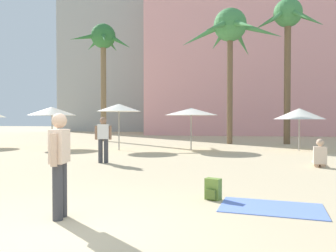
{
  "coord_description": "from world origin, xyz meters",
  "views": [
    {
      "loc": [
        2.28,
        -4.32,
        1.61
      ],
      "look_at": [
        0.77,
        6.86,
        1.35
      ],
      "focal_mm": 35.47,
      "sensor_mm": 36.0,
      "label": 1
    }
  ],
  "objects_px": {
    "cafe_umbrella_2": "(119,108)",
    "cafe_umbrella_4": "(191,112)",
    "beach_towel": "(271,208)",
    "person_near_right": "(103,138)",
    "backpack": "(213,189)",
    "palm_tree_center": "(230,31)",
    "palm_tree_far_left": "(103,45)",
    "palm_tree_right": "(288,25)",
    "person_far_right": "(319,157)",
    "cafe_umbrella_1": "(299,114)",
    "cafe_umbrella_3": "(52,111)",
    "person_mid_right": "(60,161)"
  },
  "relations": [
    {
      "from": "cafe_umbrella_2",
      "to": "backpack",
      "type": "distance_m",
      "value": 11.03
    },
    {
      "from": "cafe_umbrella_2",
      "to": "cafe_umbrella_3",
      "type": "height_order",
      "value": "cafe_umbrella_2"
    },
    {
      "from": "cafe_umbrella_4",
      "to": "cafe_umbrella_1",
      "type": "bearing_deg",
      "value": 5.67
    },
    {
      "from": "beach_towel",
      "to": "person_near_right",
      "type": "height_order",
      "value": "person_near_right"
    },
    {
      "from": "palm_tree_center",
      "to": "cafe_umbrella_1",
      "type": "distance_m",
      "value": 7.33
    },
    {
      "from": "palm_tree_far_left",
      "to": "cafe_umbrella_2",
      "type": "xyz_separation_m",
      "value": [
        3.01,
        -6.48,
        -4.7
      ]
    },
    {
      "from": "cafe_umbrella_2",
      "to": "backpack",
      "type": "relative_size",
      "value": 5.61
    },
    {
      "from": "cafe_umbrella_2",
      "to": "cafe_umbrella_4",
      "type": "height_order",
      "value": "cafe_umbrella_2"
    },
    {
      "from": "beach_towel",
      "to": "person_mid_right",
      "type": "relative_size",
      "value": 1.06
    },
    {
      "from": "palm_tree_far_left",
      "to": "person_far_right",
      "type": "bearing_deg",
      "value": -45.07
    },
    {
      "from": "palm_tree_center",
      "to": "person_mid_right",
      "type": "height_order",
      "value": "palm_tree_center"
    },
    {
      "from": "palm_tree_far_left",
      "to": "palm_tree_center",
      "type": "xyz_separation_m",
      "value": [
        8.81,
        -1.56,
        0.23
      ]
    },
    {
      "from": "person_far_right",
      "to": "cafe_umbrella_1",
      "type": "bearing_deg",
      "value": 2.61
    },
    {
      "from": "palm_tree_far_left",
      "to": "cafe_umbrella_3",
      "type": "distance_m",
      "value": 7.66
    },
    {
      "from": "palm_tree_center",
      "to": "palm_tree_right",
      "type": "height_order",
      "value": "palm_tree_right"
    },
    {
      "from": "person_near_right",
      "to": "beach_towel",
      "type": "bearing_deg",
      "value": -151.38
    },
    {
      "from": "person_far_right",
      "to": "person_near_right",
      "type": "distance_m",
      "value": 7.47
    },
    {
      "from": "cafe_umbrella_3",
      "to": "beach_towel",
      "type": "distance_m",
      "value": 14.71
    },
    {
      "from": "cafe_umbrella_3",
      "to": "person_mid_right",
      "type": "distance_m",
      "value": 13.52
    },
    {
      "from": "palm_tree_center",
      "to": "cafe_umbrella_1",
      "type": "height_order",
      "value": "palm_tree_center"
    },
    {
      "from": "cafe_umbrella_4",
      "to": "backpack",
      "type": "height_order",
      "value": "cafe_umbrella_4"
    },
    {
      "from": "backpack",
      "to": "person_near_right",
      "type": "bearing_deg",
      "value": -117.31
    },
    {
      "from": "beach_towel",
      "to": "backpack",
      "type": "xyz_separation_m",
      "value": [
        -1.04,
        0.5,
        0.19
      ]
    },
    {
      "from": "cafe_umbrella_3",
      "to": "cafe_umbrella_1",
      "type": "bearing_deg",
      "value": 1.48
    },
    {
      "from": "cafe_umbrella_2",
      "to": "person_far_right",
      "type": "xyz_separation_m",
      "value": [
        8.25,
        -4.81,
        -1.83
      ]
    },
    {
      "from": "palm_tree_far_left",
      "to": "person_near_right",
      "type": "relative_size",
      "value": 5.02
    },
    {
      "from": "palm_tree_far_left",
      "to": "backpack",
      "type": "distance_m",
      "value": 19.19
    },
    {
      "from": "cafe_umbrella_2",
      "to": "beach_towel",
      "type": "height_order",
      "value": "cafe_umbrella_2"
    },
    {
      "from": "backpack",
      "to": "person_mid_right",
      "type": "height_order",
      "value": "person_mid_right"
    },
    {
      "from": "beach_towel",
      "to": "person_near_right",
      "type": "xyz_separation_m",
      "value": [
        -4.98,
        5.44,
        0.9
      ]
    },
    {
      "from": "palm_tree_center",
      "to": "palm_tree_right",
      "type": "bearing_deg",
      "value": 4.98
    },
    {
      "from": "palm_tree_right",
      "to": "person_far_right",
      "type": "height_order",
      "value": "palm_tree_right"
    },
    {
      "from": "palm_tree_far_left",
      "to": "palm_tree_right",
      "type": "xyz_separation_m",
      "value": [
        12.36,
        -1.25,
        0.59
      ]
    },
    {
      "from": "palm_tree_right",
      "to": "person_near_right",
      "type": "distance_m",
      "value": 14.72
    },
    {
      "from": "cafe_umbrella_4",
      "to": "person_far_right",
      "type": "height_order",
      "value": "cafe_umbrella_4"
    },
    {
      "from": "palm_tree_center",
      "to": "person_far_right",
      "type": "bearing_deg",
      "value": -75.87
    },
    {
      "from": "palm_tree_far_left",
      "to": "cafe_umbrella_4",
      "type": "height_order",
      "value": "palm_tree_far_left"
    },
    {
      "from": "palm_tree_right",
      "to": "cafe_umbrella_4",
      "type": "distance_m",
      "value": 9.27
    },
    {
      "from": "backpack",
      "to": "palm_tree_center",
      "type": "bearing_deg",
      "value": -159.95
    },
    {
      "from": "beach_towel",
      "to": "cafe_umbrella_3",
      "type": "bearing_deg",
      "value": 131.75
    },
    {
      "from": "palm_tree_center",
      "to": "cafe_umbrella_2",
      "type": "xyz_separation_m",
      "value": [
        -5.8,
        -4.92,
        -4.93
      ]
    },
    {
      "from": "palm_tree_center",
      "to": "palm_tree_far_left",
      "type": "bearing_deg",
      "value": 169.96
    },
    {
      "from": "cafe_umbrella_4",
      "to": "backpack",
      "type": "bearing_deg",
      "value": -83.86
    },
    {
      "from": "cafe_umbrella_2",
      "to": "person_near_right",
      "type": "bearing_deg",
      "value": -80.5
    },
    {
      "from": "palm_tree_center",
      "to": "backpack",
      "type": "height_order",
      "value": "palm_tree_center"
    },
    {
      "from": "palm_tree_right",
      "to": "cafe_umbrella_4",
      "type": "height_order",
      "value": "palm_tree_right"
    },
    {
      "from": "beach_towel",
      "to": "person_mid_right",
      "type": "distance_m",
      "value": 3.76
    },
    {
      "from": "cafe_umbrella_4",
      "to": "palm_tree_center",
      "type": "bearing_deg",
      "value": 64.46
    },
    {
      "from": "cafe_umbrella_4",
      "to": "beach_towel",
      "type": "distance_m",
      "value": 11.06
    },
    {
      "from": "beach_towel",
      "to": "person_near_right",
      "type": "bearing_deg",
      "value": 132.45
    }
  ]
}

